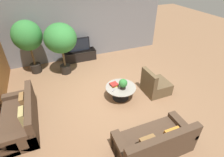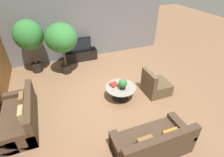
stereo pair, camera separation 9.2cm
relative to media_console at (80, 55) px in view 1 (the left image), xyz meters
The scene contains 14 objects.
ground_plane 2.97m from the media_console, 83.82° to the right, with size 24.00×24.00×0.00m, color #8C6647.
back_wall_stone 1.35m from the media_console, 45.14° to the left, with size 7.40×0.12×3.00m, color slate.
media_console is the anchor object (origin of this frame).
television 0.50m from the media_console, 90.00° to the right, with size 0.97×0.13×0.59m.
coffee_table 3.18m from the media_console, 79.02° to the right, with size 0.96×0.96×0.43m.
couch_by_wall 3.95m from the media_console, 125.85° to the right, with size 0.84×1.83×0.84m.
couch_near_entry 5.18m from the media_console, 84.27° to the right, with size 1.78×0.84×0.84m.
armchair_wicker 3.73m from the media_console, 61.21° to the right, with size 0.80×0.76×0.86m.
potted_palm_tall 2.26m from the media_console, 169.14° to the right, with size 1.06×1.06×2.06m.
potted_palm_corner 1.65m from the media_console, 131.75° to the right, with size 1.16×1.16×1.98m.
potted_plant_tabletop 3.30m from the media_console, 78.99° to the right, with size 0.27×0.27×0.34m.
book_stack 3.00m from the media_console, 81.57° to the right, with size 0.27×0.28×0.07m.
remote_black 3.01m from the media_console, 75.34° to the right, with size 0.04×0.16×0.02m, color black.
remote_silver 3.21m from the media_console, 84.34° to the right, with size 0.04×0.16×0.02m, color gray.
Camera 1 is at (-1.63, -4.17, 3.70)m, focal length 28.00 mm.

